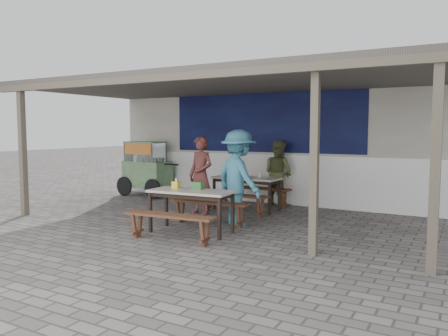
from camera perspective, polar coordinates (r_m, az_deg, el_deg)
ground at (r=8.28m, az=-2.28°, el=-7.54°), size 60.00×60.00×0.00m
back_wall at (r=11.29m, az=7.30°, el=4.57°), size 9.00×1.28×3.50m
warung_roof at (r=8.90m, az=0.84°, el=10.92°), size 9.00×4.21×2.81m
table_left at (r=9.74m, az=2.94°, el=-1.65°), size 1.50×0.67×0.75m
bench_left_street at (r=9.24m, az=1.16°, el=-4.06°), size 1.59×0.31×0.45m
bench_left_wall at (r=10.32m, az=4.51°, el=-3.12°), size 1.59×0.31×0.45m
table_right at (r=7.64m, az=-4.33°, el=-3.50°), size 1.51×0.75×0.75m
bench_right_street at (r=7.10m, az=-7.12°, el=-6.88°), size 1.59×0.40×0.45m
bench_right_wall at (r=8.30m, az=-1.93°, el=-5.11°), size 1.59×0.40×0.45m
vendor_cart at (r=12.06m, az=-10.11°, el=0.21°), size 1.89×0.81×1.48m
patron_street_side at (r=9.30m, az=-3.05°, el=-0.95°), size 0.67×0.50×1.67m
patron_wall_side at (r=10.42m, az=7.09°, el=-0.68°), size 0.91×0.82×1.55m
patron_right_table at (r=8.25m, az=1.91°, el=-1.24°), size 1.34×1.12×1.80m
tissue_box at (r=7.90m, az=-6.27°, el=-2.19°), size 0.13×0.13×0.12m
donation_box at (r=7.75m, az=-3.46°, el=-2.28°), size 0.20×0.14×0.13m
condiment_jar at (r=9.80m, az=4.73°, el=-0.87°), size 0.09×0.09×0.10m
condiment_bowl at (r=9.92m, az=2.44°, el=-0.94°), size 0.23×0.23×0.04m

